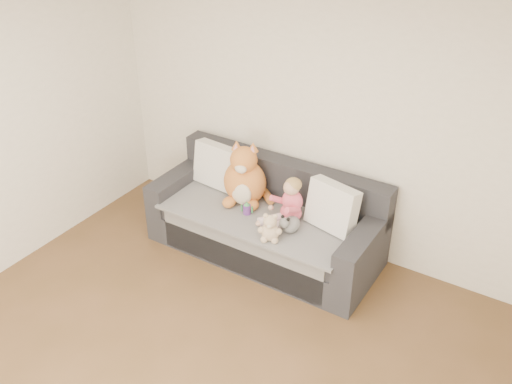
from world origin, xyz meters
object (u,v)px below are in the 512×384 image
sofa (267,223)px  teddy_bear (270,230)px  plush_cat (245,179)px  sippy_cup (247,208)px  toddler (289,204)px

sofa → teddy_bear: 0.57m
plush_cat → sofa: bearing=-20.8°
sofa → sippy_cup: sofa is taller
plush_cat → teddy_bear: (0.54, -0.43, -0.13)m
sofa → teddy_bear: (0.28, -0.42, 0.27)m
toddler → plush_cat: 0.53m
teddy_bear → toddler: bearing=68.5°
sofa → teddy_bear: bearing=-55.6°
toddler → plush_cat: plush_cat is taller
toddler → sippy_cup: size_ratio=3.39×
teddy_bear → plush_cat: bearing=118.0°
sofa → sippy_cup: 0.31m
sippy_cup → toddler: bearing=16.7°
plush_cat → toddler: bearing=-27.0°
toddler → plush_cat: (-0.52, 0.08, 0.06)m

